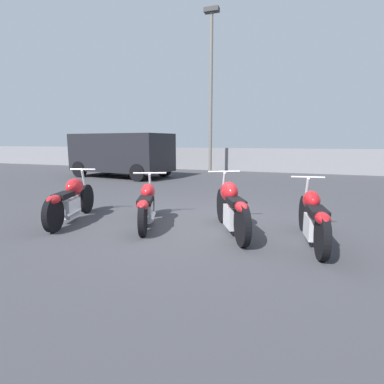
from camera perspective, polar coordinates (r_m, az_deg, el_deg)
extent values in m
plane|color=#38383D|center=(5.87, 0.44, -6.05)|extent=(60.00, 60.00, 0.00)
cube|color=gray|center=(16.00, 12.92, 5.94)|extent=(40.00, 0.04, 1.22)
cylinder|color=slate|center=(15.23, 3.60, 17.77)|extent=(0.16, 0.16, 7.47)
cube|color=#333333|center=(16.22, 3.77, 31.32)|extent=(0.70, 0.35, 0.20)
cylinder|color=black|center=(7.13, -19.47, -1.18)|extent=(0.28, 0.63, 0.63)
cylinder|color=black|center=(5.82, -24.89, -3.90)|extent=(0.28, 0.63, 0.63)
cube|color=silver|center=(6.41, -22.16, -2.82)|extent=(0.35, 0.57, 0.35)
ellipsoid|color=red|center=(6.57, -21.46, 0.91)|extent=(0.44, 0.61, 0.34)
cube|color=black|center=(6.13, -23.31, -0.61)|extent=(0.38, 0.56, 0.10)
ellipsoid|color=red|center=(5.81, -24.85, -1.36)|extent=(0.32, 0.48, 0.16)
cylinder|color=silver|center=(6.95, -20.08, 4.07)|extent=(0.54, 0.19, 0.04)
cylinder|color=silver|center=(7.03, -19.77, 1.41)|extent=(0.12, 0.26, 0.65)
cylinder|color=silver|center=(6.24, -21.68, -3.71)|extent=(0.24, 0.59, 0.07)
cylinder|color=black|center=(6.51, -7.83, -1.94)|extent=(0.31, 0.58, 0.58)
cylinder|color=black|center=(5.13, -9.36, -5.14)|extent=(0.31, 0.58, 0.58)
cube|color=silver|center=(5.76, -8.57, -3.80)|extent=(0.37, 0.55, 0.32)
ellipsoid|color=red|center=(5.92, -8.40, 0.07)|extent=(0.45, 0.59, 0.32)
cube|color=black|center=(5.46, -8.92, -1.61)|extent=(0.44, 0.63, 0.10)
ellipsoid|color=red|center=(5.13, -9.36, -2.48)|extent=(0.35, 0.48, 0.16)
cylinder|color=silver|center=(6.31, -8.05, 3.58)|extent=(0.65, 0.29, 0.04)
cylinder|color=silver|center=(6.40, -7.94, 0.78)|extent=(0.14, 0.25, 0.63)
cylinder|color=silver|center=(5.62, -7.50, -4.71)|extent=(0.28, 0.56, 0.07)
cylinder|color=black|center=(5.96, 5.80, -2.57)|extent=(0.38, 0.64, 0.67)
cylinder|color=black|center=(4.64, 9.55, -6.24)|extent=(0.38, 0.64, 0.67)
cube|color=silver|center=(5.24, 7.62, -4.71)|extent=(0.40, 0.54, 0.37)
ellipsoid|color=red|center=(5.38, 7.09, 0.06)|extent=(0.51, 0.62, 0.35)
cube|color=black|center=(4.94, 8.38, -1.88)|extent=(0.43, 0.55, 0.10)
ellipsoid|color=red|center=(4.62, 9.47, -2.89)|extent=(0.37, 0.48, 0.16)
cylinder|color=silver|center=(5.76, 6.13, 3.87)|extent=(0.57, 0.30, 0.04)
cylinder|color=silver|center=(5.85, 5.97, 0.59)|extent=(0.16, 0.25, 0.66)
cylinder|color=silver|center=(5.15, 9.28, -5.76)|extent=(0.32, 0.55, 0.07)
cylinder|color=black|center=(5.75, 20.62, -3.81)|extent=(0.19, 0.63, 0.63)
cylinder|color=black|center=(4.44, 23.55, -7.93)|extent=(0.19, 0.63, 0.63)
cube|color=silver|center=(5.03, 22.01, -6.15)|extent=(0.27, 0.52, 0.34)
ellipsoid|color=#AD1419|center=(5.17, 21.79, -1.45)|extent=(0.33, 0.53, 0.30)
cube|color=black|center=(4.74, 22.77, -3.44)|extent=(0.32, 0.59, 0.10)
ellipsoid|color=#AD1419|center=(4.42, 23.63, -4.63)|extent=(0.26, 0.46, 0.16)
cylinder|color=silver|center=(5.54, 21.20, 2.63)|extent=(0.55, 0.12, 0.04)
cylinder|color=silver|center=(5.64, 20.91, -0.65)|extent=(0.09, 0.26, 0.65)
cylinder|color=silver|center=(4.94, 23.64, -7.30)|extent=(0.16, 0.59, 0.07)
cube|color=black|center=(13.80, -13.28, 7.36)|extent=(4.65, 2.59, 1.62)
cube|color=black|center=(12.49, -5.55, 9.03)|extent=(0.27, 1.82, 0.49)
cylinder|color=black|center=(13.67, -5.35, 4.44)|extent=(0.72, 0.31, 0.70)
cylinder|color=black|center=(12.09, -10.26, 3.64)|extent=(0.72, 0.31, 0.70)
cylinder|color=black|center=(15.63, -15.41, 4.79)|extent=(0.72, 0.31, 0.70)
cylinder|color=black|center=(14.27, -20.64, 4.08)|extent=(0.72, 0.31, 0.70)
cone|color=orange|center=(8.16, 7.70, -0.17)|extent=(0.30, 0.30, 0.41)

